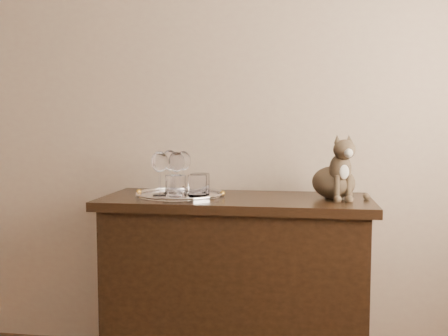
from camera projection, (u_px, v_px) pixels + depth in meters
The scene contains 11 objects.
wall_back at pixel (129, 91), 2.59m from camera, with size 4.00×0.10×2.70m, color #BEA38E.
sideboard at pixel (236, 289), 2.27m from camera, with size 1.20×0.50×0.85m, color black, non-canonical shape.
tray at pixel (180, 195), 2.27m from camera, with size 0.40×0.40×0.01m, color silver.
wine_glass_a at pixel (170, 171), 2.32m from camera, with size 0.08×0.08×0.20m, color white, non-canonical shape.
wine_glass_b at pixel (183, 171), 2.35m from camera, with size 0.07×0.07×0.19m, color white, non-canonical shape.
wine_glass_c at pixel (160, 173), 2.23m from camera, with size 0.08×0.08×0.20m, color white, non-canonical shape.
wine_glass_d at pixel (177, 173), 2.26m from camera, with size 0.07×0.07×0.20m, color silver, non-canonical shape.
tumbler_a at pixel (197, 186), 2.20m from camera, with size 0.08×0.08×0.10m, color white.
tumbler_b at pixel (176, 187), 2.14m from camera, with size 0.09×0.09×0.10m, color silver.
tumbler_c at pixel (200, 184), 2.25m from camera, with size 0.09×0.09×0.10m, color white.
cat at pixel (334, 166), 2.20m from camera, with size 0.28×0.26×0.28m, color brown, non-canonical shape.
Camera 1 is at (0.89, -0.26, 1.17)m, focal length 40.00 mm.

